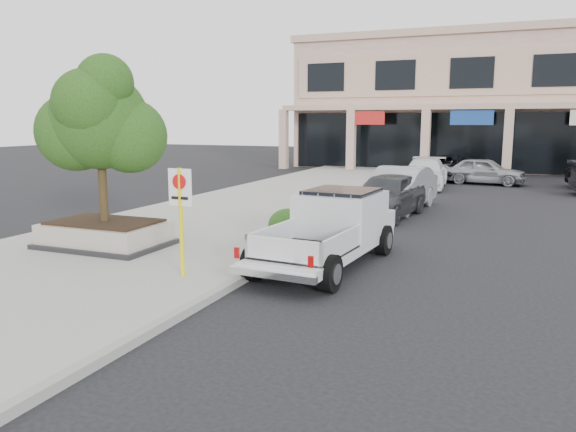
# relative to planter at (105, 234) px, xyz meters

# --- Properties ---
(ground) EXTENTS (120.00, 120.00, 0.00)m
(ground) POSITION_rel_planter_xyz_m (6.20, -1.28, -0.48)
(ground) COLOR black
(ground) RESTS_ON ground
(sidewalk) EXTENTS (8.00, 52.00, 0.15)m
(sidewalk) POSITION_rel_planter_xyz_m (0.70, 4.72, -0.40)
(sidewalk) COLOR gray
(sidewalk) RESTS_ON ground
(curb) EXTENTS (0.20, 52.00, 0.15)m
(curb) POSITION_rel_planter_xyz_m (4.65, 4.72, -0.40)
(curb) COLOR gray
(curb) RESTS_ON ground
(planter) EXTENTS (3.20, 2.20, 0.68)m
(planter) POSITION_rel_planter_xyz_m (0.00, 0.00, 0.00)
(planter) COLOR black
(planter) RESTS_ON sidewalk
(planter_tree) EXTENTS (2.90, 2.55, 4.00)m
(planter_tree) POSITION_rel_planter_xyz_m (0.13, 0.15, 2.94)
(planter_tree) COLOR #302312
(planter_tree) RESTS_ON planter
(no_parking_sign) EXTENTS (0.55, 0.09, 2.30)m
(no_parking_sign) POSITION_rel_planter_xyz_m (3.48, -1.69, 1.16)
(no_parking_sign) COLOR yellow
(no_parking_sign) RESTS_ON sidewalk
(hedge) EXTENTS (1.10, 0.99, 0.93)m
(hedge) POSITION_rel_planter_xyz_m (4.29, 2.21, 0.14)
(hedge) COLOR #214A15
(hedge) RESTS_ON sidewalk
(pickup_truck) EXTENTS (2.46, 5.67, 1.74)m
(pickup_truck) POSITION_rel_planter_xyz_m (5.85, 0.78, 0.39)
(pickup_truck) COLOR silver
(pickup_truck) RESTS_ON ground
(curb_car_a) EXTENTS (2.40, 4.86, 1.59)m
(curb_car_a) POSITION_rel_planter_xyz_m (5.64, 8.18, 0.32)
(curb_car_a) COLOR #2F3134
(curb_car_a) RESTS_ON ground
(curb_car_b) EXTENTS (2.31, 5.20, 1.66)m
(curb_car_b) POSITION_rel_planter_xyz_m (5.70, 9.92, 0.35)
(curb_car_b) COLOR #A3A5AB
(curb_car_b) RESTS_ON ground
(curb_car_c) EXTENTS (2.44, 5.31, 1.50)m
(curb_car_c) POSITION_rel_planter_xyz_m (5.47, 17.82, 0.28)
(curb_car_c) COLOR silver
(curb_car_c) RESTS_ON ground
(curb_car_d) EXTENTS (2.99, 5.34, 1.41)m
(curb_car_d) POSITION_rel_planter_xyz_m (6.01, 22.37, 0.23)
(curb_car_d) COLOR black
(curb_car_d) RESTS_ON ground
(lot_car_a) EXTENTS (4.45, 2.22, 1.45)m
(lot_car_a) POSITION_rel_planter_xyz_m (8.20, 20.63, 0.25)
(lot_car_a) COLOR #989B9F
(lot_car_a) RESTS_ON ground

